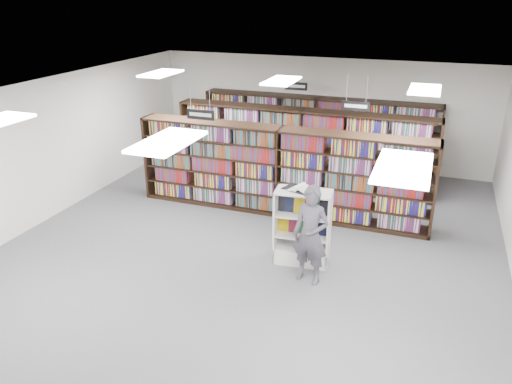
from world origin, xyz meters
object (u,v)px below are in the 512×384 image
(shopper, at_px, (311,235))
(bookshelf_row_near, at_px, (280,172))
(open_book, at_px, (300,188))
(endcap_display, at_px, (302,238))

(shopper, bearing_deg, bookshelf_row_near, 129.69)
(open_book, xyz_separation_m, shopper, (0.41, -0.66, -0.60))
(endcap_display, bearing_deg, open_book, 173.60)
(bookshelf_row_near, bearing_deg, open_book, -63.17)
(open_book, bearing_deg, shopper, -39.47)
(endcap_display, bearing_deg, bookshelf_row_near, 113.47)
(bookshelf_row_near, distance_m, open_book, 2.34)
(endcap_display, distance_m, open_book, 1.03)
(bookshelf_row_near, height_order, open_book, bookshelf_row_near)
(open_book, distance_m, shopper, 0.98)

